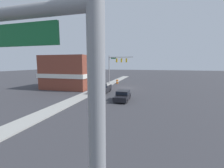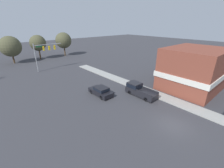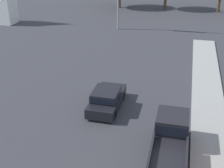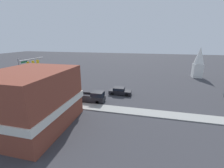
{
  "view_description": "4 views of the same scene",
  "coord_description": "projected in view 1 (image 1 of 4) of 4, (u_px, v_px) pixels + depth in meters",
  "views": [
    {
      "loc": [
        -6.03,
        34.45,
        5.67
      ],
      "look_at": [
        0.98,
        9.37,
        2.08
      ],
      "focal_mm": 24.0,
      "sensor_mm": 36.0,
      "label": 1
    },
    {
      "loc": [
        -15.19,
        -6.14,
        11.53
      ],
      "look_at": [
        -0.59,
        10.39,
        2.34
      ],
      "focal_mm": 24.0,
      "sensor_mm": 36.0,
      "label": 2
    },
    {
      "loc": [
        3.55,
        -6.98,
        11.48
      ],
      "look_at": [
        -0.65,
        10.21,
        2.94
      ],
      "focal_mm": 50.0,
      "sensor_mm": 36.0,
      "label": 3
    },
    {
      "loc": [
        27.37,
        17.4,
        10.96
      ],
      "look_at": [
        0.83,
        11.08,
        2.86
      ],
      "focal_mm": 24.0,
      "sensor_mm": 36.0,
      "label": 4
    }
  ],
  "objects": [
    {
      "name": "sidewalk_curb",
      "position": [
        104.0,
        86.0,
        36.76
      ],
      "size": [
        2.4,
        60.0,
        0.14
      ],
      "color": "#9E9E99",
      "rests_on": "ground"
    },
    {
      "name": "pickup_truck_parked",
      "position": [
        102.0,
        89.0,
        28.31
      ],
      "size": [
        1.96,
        5.47,
        1.97
      ],
      "color": "black",
      "rests_on": "ground"
    },
    {
      "name": "corner_brick_building",
      "position": [
        70.0,
        72.0,
        34.82
      ],
      "size": [
        10.93,
        9.04,
        7.41
      ],
      "color": "brown",
      "rests_on": "ground"
    },
    {
      "name": "near_signal_assembly",
      "position": [
        117.0,
        63.0,
        39.84
      ],
      "size": [
        6.54,
        0.49,
        7.83
      ],
      "color": "gray",
      "rests_on": "ground"
    },
    {
      "name": "ground_plane",
      "position": [
        127.0,
        88.0,
        35.25
      ],
      "size": [
        200.0,
        200.0,
        0.0
      ],
      "primitive_type": "plane",
      "color": "#38383D"
    },
    {
      "name": "construction_barrel",
      "position": [
        117.0,
        82.0,
        42.49
      ],
      "size": [
        0.6,
        0.6,
        1.08
      ],
      "color": "orange",
      "rests_on": "ground"
    },
    {
      "name": "car_lead",
      "position": [
        123.0,
        95.0,
        23.12
      ],
      "size": [
        1.95,
        4.57,
        1.51
      ],
      "color": "black",
      "rests_on": "ground"
    }
  ]
}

